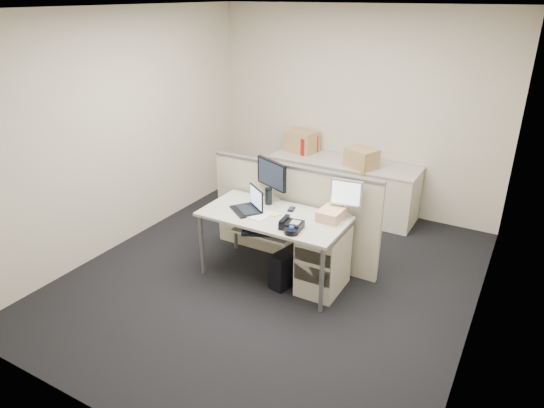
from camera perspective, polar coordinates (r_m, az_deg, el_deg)
The scene contains 29 objects.
floor at distance 5.31m, azimuth 0.19°, elevation -8.50°, with size 4.00×4.50×0.01m, color black.
ceiling at distance 4.50m, azimuth 0.24°, elevation 22.09°, with size 4.00×4.50×0.01m, color white.
wall_back at distance 6.72m, azimuth 9.84°, elevation 10.67°, with size 4.00×0.02×2.70m, color beige.
wall_front at distance 3.13m, azimuth -20.52°, elevation -6.08°, with size 4.00×0.02×2.70m, color beige.
wall_left at distance 5.93m, azimuth -17.06°, elevation 8.26°, with size 0.02×4.50×2.70m, color beige.
wall_right at distance 4.19m, azimuth 24.77°, elevation 0.80°, with size 0.02×4.50×2.70m, color beige.
desk at distance 4.99m, azimuth 0.20°, elevation -1.98°, with size 1.50×0.75×0.73m.
keyboard_tray at distance 4.87m, azimuth -0.84°, elevation -3.25°, with size 0.62×0.32×0.02m, color #B1AEA5.
drawer_pedestal at distance 4.98m, azimuth 6.05°, elevation -6.63°, with size 0.40×0.55×0.65m, color beige.
cubicle_partition at distance 5.39m, azimuth 2.52°, elevation -1.29°, with size 2.00×0.06×1.10m, color beige.
back_counter at distance 6.72m, azimuth 8.30°, elevation 1.91°, with size 2.00×0.60×0.72m, color beige.
monitor_main at distance 5.22m, azimuth -0.04°, elevation 2.77°, with size 0.46×0.18×0.46m, color black.
monitor_small at distance 4.90m, azimuth 8.70°, elevation 0.60°, with size 0.32×0.16×0.39m, color #B7B7BC.
laptop at distance 5.01m, azimuth -3.13°, elevation 0.44°, with size 0.33×0.24×0.24m, color black.
trackball at distance 4.58m, azimuth 2.30°, elevation -3.19°, with size 0.14×0.14×0.05m, color black.
desk_phone at distance 4.68m, azimuth 2.33°, elevation -2.50°, with size 0.21×0.17×0.07m, color black.
paper_stack at distance 4.95m, azimuth -1.46°, elevation -1.29°, with size 0.21×0.26×0.01m, color white.
sticky_pad at distance 4.95m, azimuth 0.31°, elevation -1.25°, with size 0.09×0.09×0.01m, color yellow.
travel_mug at distance 5.19m, azimuth -0.41°, elevation 0.85°, with size 0.08×0.08×0.16m, color black.
banana at distance 4.71m, azimuth 2.28°, elevation -2.45°, with size 0.19×0.05×0.04m, color #FFFC27.
cellphone at distance 5.08m, azimuth 2.29°, elevation -0.62°, with size 0.06×0.11×0.02m, color black.
manila_folders at distance 4.89m, azimuth 6.99°, elevation -1.20°, with size 0.22×0.28×0.11m, color #F1CA8A.
keyboard at distance 4.80m, azimuth -0.57°, elevation -3.31°, with size 0.50×0.18×0.03m, color black.
pc_tower_desk at distance 5.09m, azimuth 1.89°, elevation -7.47°, with size 0.16×0.41×0.38m, color black.
pc_tower_spare_dark at distance 7.46m, azimuth -1.87°, elevation 3.09°, with size 0.17×0.43×0.40m, color black.
pc_tower_spare_silver at distance 7.42m, azimuth -1.31°, elevation 2.99°, with size 0.17×0.44×0.41m, color #B7B7BC.
cardboard_box_left at distance 6.92m, azimuth 3.51°, elevation 7.31°, with size 0.42×0.32×0.32m, color tan.
cardboard_box_right at distance 6.36m, azimuth 10.49°, elevation 5.24°, with size 0.38×0.29×0.27m, color tan.
red_binder at distance 6.81m, azimuth 4.42°, elevation 6.77°, with size 0.06×0.28×0.26m, color #9E150C.
Camera 1 is at (2.20, -3.92, 2.83)m, focal length 32.00 mm.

